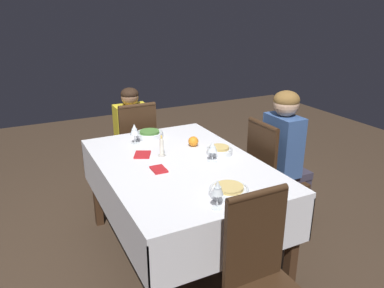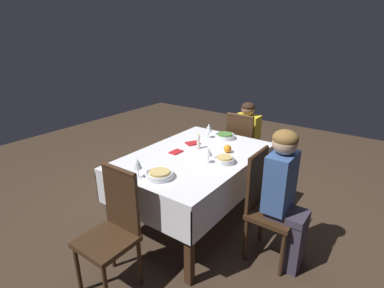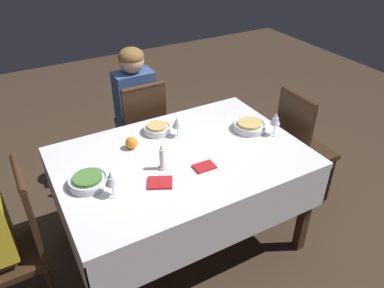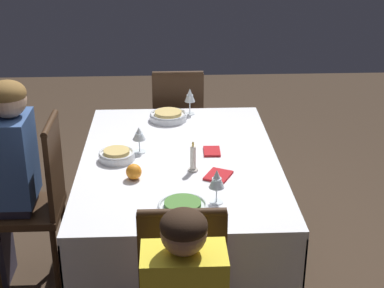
{
  "view_description": "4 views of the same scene",
  "coord_description": "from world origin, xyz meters",
  "px_view_note": "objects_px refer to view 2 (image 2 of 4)",
  "views": [
    {
      "loc": [
        2.14,
        -0.98,
        1.75
      ],
      "look_at": [
        0.04,
        0.08,
        0.88
      ],
      "focal_mm": 35.0,
      "sensor_mm": 36.0,
      "label": 1
    },
    {
      "loc": [
        2.15,
        1.53,
        1.84
      ],
      "look_at": [
        -0.1,
        -0.1,
        0.81
      ],
      "focal_mm": 28.0,
      "sensor_mm": 36.0,
      "label": 2
    },
    {
      "loc": [
        -0.86,
        -1.68,
        2.06
      ],
      "look_at": [
        0.08,
        0.0,
        0.81
      ],
      "focal_mm": 35.0,
      "sensor_mm": 36.0,
      "label": 3
    },
    {
      "loc": [
        -2.8,
        0.06,
        2.03
      ],
      "look_at": [
        -0.0,
        -0.07,
        0.83
      ],
      "focal_mm": 55.0,
      "sensor_mm": 36.0,
      "label": 4
    }
  ],
  "objects_px": {
    "wine_glass_west": "(209,128)",
    "orange_fruit": "(227,149)",
    "chair_west": "(242,147)",
    "napkin_spare_side": "(193,143)",
    "bowl_east": "(160,174)",
    "wine_glass_east": "(138,164)",
    "candle_centerpiece": "(198,143)",
    "bowl_north": "(225,160)",
    "bowl_west": "(225,136)",
    "chair_east": "(113,226)",
    "wine_glass_north": "(208,152)",
    "napkin_red_folded": "(176,152)",
    "dining_table": "(194,163)",
    "person_adult_denim": "(286,192)",
    "person_child_yellow": "(248,139)",
    "chair_north": "(266,203)"
  },
  "relations": [
    {
      "from": "wine_glass_west",
      "to": "orange_fruit",
      "type": "height_order",
      "value": "wine_glass_west"
    },
    {
      "from": "chair_west",
      "to": "napkin_spare_side",
      "type": "xyz_separation_m",
      "value": [
        0.77,
        -0.2,
        0.24
      ]
    },
    {
      "from": "orange_fruit",
      "to": "napkin_spare_side",
      "type": "relative_size",
      "value": 0.45
    },
    {
      "from": "chair_west",
      "to": "bowl_east",
      "type": "bearing_deg",
      "value": 91.52
    },
    {
      "from": "wine_glass_east",
      "to": "candle_centerpiece",
      "type": "height_order",
      "value": "wine_glass_east"
    },
    {
      "from": "bowl_north",
      "to": "napkin_spare_side",
      "type": "relative_size",
      "value": 1.09
    },
    {
      "from": "bowl_north",
      "to": "wine_glass_west",
      "type": "relative_size",
      "value": 1.16
    },
    {
      "from": "bowl_west",
      "to": "bowl_east",
      "type": "bearing_deg",
      "value": 2.8
    },
    {
      "from": "chair_east",
      "to": "bowl_north",
      "type": "bearing_deg",
      "value": 71.51
    },
    {
      "from": "wine_glass_north",
      "to": "bowl_north",
      "type": "bearing_deg",
      "value": 129.86
    },
    {
      "from": "chair_east",
      "to": "napkin_red_folded",
      "type": "distance_m",
      "value": 0.99
    },
    {
      "from": "dining_table",
      "to": "person_adult_denim",
      "type": "height_order",
      "value": "person_adult_denim"
    },
    {
      "from": "chair_west",
      "to": "person_child_yellow",
      "type": "relative_size",
      "value": 0.9
    },
    {
      "from": "bowl_north",
      "to": "napkin_spare_side",
      "type": "height_order",
      "value": "bowl_north"
    },
    {
      "from": "dining_table",
      "to": "napkin_red_folded",
      "type": "bearing_deg",
      "value": -71.52
    },
    {
      "from": "wine_glass_north",
      "to": "wine_glass_west",
      "type": "xyz_separation_m",
      "value": [
        -0.57,
        -0.36,
        0.01
      ]
    },
    {
      "from": "dining_table",
      "to": "napkin_red_folded",
      "type": "height_order",
      "value": "napkin_red_folded"
    },
    {
      "from": "bowl_north",
      "to": "candle_centerpiece",
      "type": "relative_size",
      "value": 1.18
    },
    {
      "from": "person_child_yellow",
      "to": "napkin_spare_side",
      "type": "xyz_separation_m",
      "value": [
        0.93,
        -0.2,
        0.17
      ]
    },
    {
      "from": "person_child_yellow",
      "to": "wine_glass_north",
      "type": "relative_size",
      "value": 7.4
    },
    {
      "from": "chair_north",
      "to": "chair_west",
      "type": "distance_m",
      "value": 1.28
    },
    {
      "from": "orange_fruit",
      "to": "napkin_red_folded",
      "type": "distance_m",
      "value": 0.5
    },
    {
      "from": "dining_table",
      "to": "bowl_north",
      "type": "height_order",
      "value": "bowl_north"
    },
    {
      "from": "chair_west",
      "to": "napkin_spare_side",
      "type": "height_order",
      "value": "chair_west"
    },
    {
      "from": "dining_table",
      "to": "person_child_yellow",
      "type": "height_order",
      "value": "person_child_yellow"
    },
    {
      "from": "person_child_yellow",
      "to": "bowl_west",
      "type": "relative_size",
      "value": 4.78
    },
    {
      "from": "chair_west",
      "to": "napkin_red_folded",
      "type": "relative_size",
      "value": 7.52
    },
    {
      "from": "chair_west",
      "to": "candle_centerpiece",
      "type": "relative_size",
      "value": 6.04
    },
    {
      "from": "person_child_yellow",
      "to": "napkin_spare_side",
      "type": "distance_m",
      "value": 0.96
    },
    {
      "from": "person_adult_denim",
      "to": "person_child_yellow",
      "type": "xyz_separation_m",
      "value": [
        -1.2,
        -0.9,
        -0.08
      ]
    },
    {
      "from": "person_child_yellow",
      "to": "wine_glass_west",
      "type": "bearing_deg",
      "value": 76.16
    },
    {
      "from": "napkin_red_folded",
      "to": "wine_glass_north",
      "type": "bearing_deg",
      "value": 86.5
    },
    {
      "from": "orange_fruit",
      "to": "chair_west",
      "type": "bearing_deg",
      "value": -164.37
    },
    {
      "from": "dining_table",
      "to": "person_child_yellow",
      "type": "xyz_separation_m",
      "value": [
        -1.16,
        0.01,
        -0.08
      ]
    },
    {
      "from": "wine_glass_north",
      "to": "wine_glass_east",
      "type": "xyz_separation_m",
      "value": [
        0.57,
        -0.29,
        0.02
      ]
    },
    {
      "from": "person_adult_denim",
      "to": "chair_north",
      "type": "bearing_deg",
      "value": 90.0
    },
    {
      "from": "chair_north",
      "to": "napkin_red_folded",
      "type": "relative_size",
      "value": 7.52
    },
    {
      "from": "napkin_red_folded",
      "to": "orange_fruit",
      "type": "bearing_deg",
      "value": 126.33
    },
    {
      "from": "wine_glass_north",
      "to": "orange_fruit",
      "type": "height_order",
      "value": "wine_glass_north"
    },
    {
      "from": "wine_glass_north",
      "to": "bowl_east",
      "type": "bearing_deg",
      "value": -18.53
    },
    {
      "from": "bowl_north",
      "to": "wine_glass_west",
      "type": "distance_m",
      "value": 0.68
    },
    {
      "from": "person_child_yellow",
      "to": "person_adult_denim",
      "type": "bearing_deg",
      "value": 126.85
    },
    {
      "from": "person_child_yellow",
      "to": "wine_glass_east",
      "type": "bearing_deg",
      "value": 87.0
    },
    {
      "from": "chair_east",
      "to": "bowl_west",
      "type": "relative_size",
      "value": 4.31
    },
    {
      "from": "napkin_spare_side",
      "to": "bowl_north",
      "type": "bearing_deg",
      "value": 66.75
    },
    {
      "from": "chair_east",
      "to": "wine_glass_east",
      "type": "distance_m",
      "value": 0.5
    },
    {
      "from": "napkin_red_folded",
      "to": "candle_centerpiece",
      "type": "bearing_deg",
      "value": 152.98
    },
    {
      "from": "dining_table",
      "to": "bowl_north",
      "type": "distance_m",
      "value": 0.35
    },
    {
      "from": "wine_glass_east",
      "to": "napkin_spare_side",
      "type": "height_order",
      "value": "wine_glass_east"
    },
    {
      "from": "chair_north",
      "to": "wine_glass_east",
      "type": "bearing_deg",
      "value": 126.03
    }
  ]
}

